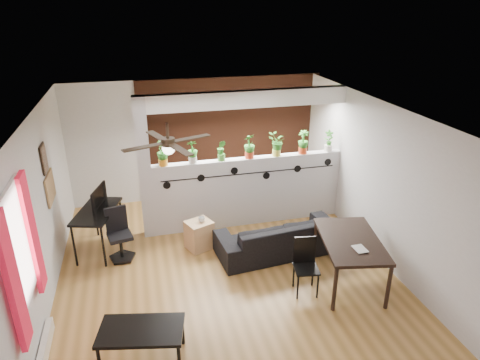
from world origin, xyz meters
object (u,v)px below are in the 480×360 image
object	(u,v)px
office_chair	(120,237)
potted_plant_2	(221,150)
potted_plant_0	(162,153)
cup	(202,219)
potted_plant_1	(192,151)
cube_shelf	(199,235)
dining_table	(351,244)
computer_desk	(97,214)
potted_plant_5	(303,141)
potted_plant_6	(329,140)
coffee_table	(141,332)
potted_plant_4	(277,144)
potted_plant_3	(249,146)
ceiling_fan	(168,144)
sofa	(279,236)
folding_chair	(305,260)

from	to	relation	value
office_chair	potted_plant_2	bearing A→B (deg)	19.65
potted_plant_0	cup	xyz separation A→B (m)	(0.54, -0.69, -1.03)
potted_plant_1	cube_shelf	distance (m)	1.49
cup	dining_table	size ratio (longest dim) A/B	0.08
cube_shelf	computer_desk	world-z (taller)	computer_desk
potted_plant_5	cube_shelf	xyz separation A→B (m)	(-2.14, -0.69, -1.33)
potted_plant_6	computer_desk	world-z (taller)	potted_plant_6
potted_plant_5	potted_plant_2	bearing A→B (deg)	180.00
potted_plant_5	cube_shelf	size ratio (longest dim) A/B	0.87
potted_plant_5	coffee_table	bearing A→B (deg)	-136.48
cube_shelf	office_chair	bearing A→B (deg)	157.14
potted_plant_4	coffee_table	size ratio (longest dim) A/B	0.40
cup	dining_table	bearing A→B (deg)	-37.28
potted_plant_3	cup	world-z (taller)	potted_plant_3
cup	coffee_table	distance (m)	2.62
computer_desk	coffee_table	size ratio (longest dim) A/B	1.09
dining_table	coffee_table	distance (m)	3.25
potted_plant_1	potted_plant_5	bearing A→B (deg)	0.00
coffee_table	ceiling_fan	bearing A→B (deg)	65.93
computer_desk	dining_table	size ratio (longest dim) A/B	0.78
potted_plant_6	potted_plant_2	bearing A→B (deg)	180.00
sofa	cup	size ratio (longest dim) A/B	17.43
potted_plant_4	coffee_table	xyz separation A→B (m)	(-2.68, -3.05, -1.16)
potted_plant_3	potted_plant_5	bearing A→B (deg)	0.00
sofa	potted_plant_4	bearing A→B (deg)	-110.86
computer_desk	potted_plant_2	bearing A→B (deg)	8.62
potted_plant_4	potted_plant_2	bearing A→B (deg)	180.00
potted_plant_0	coffee_table	xyz separation A→B (m)	(-0.58, -3.05, -1.17)
ceiling_fan	potted_plant_5	size ratio (longest dim) A/B	2.67
potted_plant_6	folding_chair	distance (m)	2.81
office_chair	potted_plant_3	bearing A→B (deg)	15.62
potted_plant_2	potted_plant_6	world-z (taller)	potted_plant_6
ceiling_fan	potted_plant_3	distance (m)	2.52
potted_plant_3	potted_plant_5	distance (m)	1.05
potted_plant_0	potted_plant_1	distance (m)	0.53
coffee_table	dining_table	bearing A→B (deg)	14.79
potted_plant_4	potted_plant_5	world-z (taller)	potted_plant_5
cube_shelf	sofa	bearing A→B (deg)	-41.75
potted_plant_0	potted_plant_1	bearing A→B (deg)	0.00
folding_chair	sofa	bearing A→B (deg)	91.87
office_chair	dining_table	world-z (taller)	office_chair
sofa	computer_desk	bearing A→B (deg)	-20.94
ceiling_fan	sofa	distance (m)	2.79
computer_desk	folding_chair	distance (m)	3.57
folding_chair	coffee_table	xyz separation A→B (m)	(-2.41, -0.81, -0.10)
potted_plant_0	cube_shelf	distance (m)	1.58
potted_plant_4	cube_shelf	xyz separation A→B (m)	(-1.61, -0.69, -1.32)
potted_plant_0	cube_shelf	bearing A→B (deg)	-54.50
potted_plant_5	cup	xyz separation A→B (m)	(-2.09, -0.69, -1.03)
potted_plant_2	computer_desk	bearing A→B (deg)	-171.38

